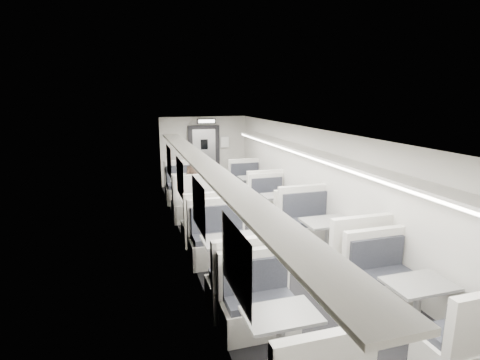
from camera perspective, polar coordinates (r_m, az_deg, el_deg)
room at (r=7.56m, az=3.44°, el=-1.98°), size 3.24×12.24×2.64m
booth_left_a at (r=10.42m, az=-7.69°, el=-2.41°), size 1.14×2.30×1.23m
booth_left_b at (r=8.89m, az=-6.00°, el=-5.17°), size 1.09×2.20×1.18m
booth_left_c at (r=6.46m, az=-1.42°, el=-12.12°), size 1.12×2.28×1.22m
booth_left_d at (r=4.71m, az=6.19°, el=-23.15°), size 1.02×2.08×1.11m
booth_right_a at (r=11.26m, az=2.09°, el=-1.32°), size 1.04×2.11×1.13m
booth_right_b at (r=9.51m, az=5.88°, el=-4.20°), size 0.98×1.99×1.06m
booth_right_c at (r=7.43m, az=13.17°, el=-8.94°), size 1.15×2.33×1.25m
booth_right_d at (r=5.75m, az=25.34°, el=-17.13°), size 1.05×2.12×1.13m
passenger at (r=9.61m, az=-6.71°, el=-0.87°), size 0.69×0.51×1.73m
window_a at (r=10.46m, az=-10.77°, el=2.82°), size 0.02×1.18×0.84m
window_b at (r=8.32m, az=-9.12°, el=0.31°), size 0.02×1.18×0.84m
window_c at (r=6.21m, az=-6.33°, el=-3.92°), size 0.02×1.18×0.84m
window_d at (r=4.20m, az=-0.67°, el=-12.29°), size 0.02×1.18×0.84m
luggage_rack_left at (r=6.79m, az=-5.51°, el=2.47°), size 0.46×10.40×0.09m
luggage_rack_right at (r=7.66m, az=13.08°, el=3.38°), size 0.46×10.40×0.09m
vestibule_door at (r=13.20m, az=-5.48°, el=3.68°), size 1.10×0.13×2.10m
exit_sign at (r=12.59m, az=-5.16°, el=8.93°), size 0.62×0.12×0.16m
wall_notice at (r=13.29m, az=-2.33°, el=5.80°), size 0.32×0.02×0.40m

